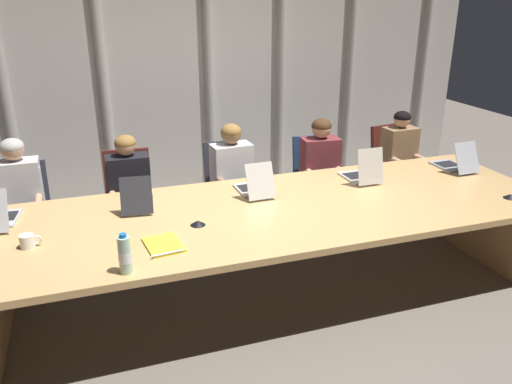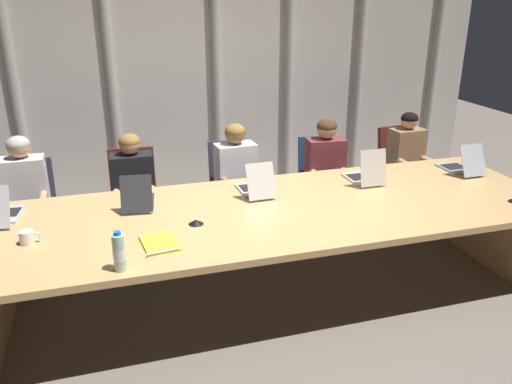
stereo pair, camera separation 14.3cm
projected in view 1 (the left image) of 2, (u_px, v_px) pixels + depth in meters
The scene contains 22 objects.
ground_plane at pixel (272, 292), 4.21m from camera, with size 13.59×13.59×0.00m, color #6B6056.
conference_table at pixel (273, 224), 3.99m from camera, with size 4.55×1.48×0.75m.
curtain_backdrop at pixel (200, 74), 5.80m from camera, with size 6.79×0.17×2.89m.
laptop_left_mid at pixel (137, 201), 3.94m from camera, with size 0.28×0.44×0.29m.
laptop_center at pixel (254, 187), 4.22m from camera, with size 0.24×0.43×0.29m.
laptop_right_mid at pixel (362, 174), 4.51m from camera, with size 0.24×0.40×0.32m.
laptop_right_end at pixel (454, 163), 4.81m from camera, with size 0.24×0.44×0.29m.
office_chair_left_end at pixel (27, 227), 4.60m from camera, with size 0.60×0.60×0.89m.
office_chair_left_mid at pixel (131, 213), 4.88m from camera, with size 0.60×0.60×0.92m.
office_chair_center at pixel (230, 201), 5.17m from camera, with size 0.60×0.60×0.91m.
office_chair_right_mid at pixel (316, 191), 5.46m from camera, with size 0.60×0.60×0.89m.
office_chair_right_end at pixel (394, 180), 5.75m from camera, with size 0.60×0.61×0.94m.
person_left_end at pixel (20, 200), 4.35m from camera, with size 0.38×0.55×1.17m.
person_left_mid at pixel (130, 190), 4.63m from camera, with size 0.39×0.55×1.12m.
person_center at pixel (235, 177), 4.93m from camera, with size 0.42×0.57×1.15m.
person_right_mid at pixel (323, 167), 5.21m from camera, with size 0.43×0.57×1.13m.
person_right_end at pixel (403, 159), 5.49m from camera, with size 0.38×0.56×1.14m.
water_bottle_primary at pixel (125, 255), 2.99m from camera, with size 0.08×0.08×0.25m.
coffee_mug_near at pixel (28, 241), 3.32m from camera, with size 0.14×0.09×0.09m.
conference_mic_left_side at pixel (510, 196), 4.13m from camera, with size 0.11×0.11×0.04m, color black.
conference_mic_middle at pixel (198, 223), 3.65m from camera, with size 0.11×0.11×0.04m, color black.
spiral_notepad at pixel (164, 245), 3.35m from camera, with size 0.25×0.33×0.03m.
Camera 1 is at (-1.29, -3.39, 2.29)m, focal length 35.90 mm.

